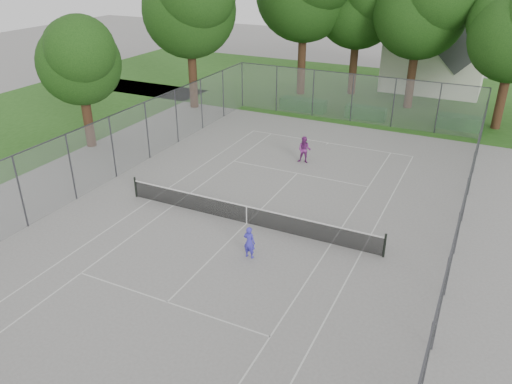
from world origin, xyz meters
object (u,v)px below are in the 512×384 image
at_px(house, 438,42).
at_px(girl_player, 249,242).
at_px(woman_player, 304,150).
at_px(tennis_net, 247,214).

xyz_separation_m(house, girl_player, (-2.57, -31.81, -3.44)).
bearing_deg(house, girl_player, -94.61).
relative_size(house, woman_player, 6.34).
distance_m(girl_player, woman_player, 10.63).
bearing_deg(girl_player, house, -92.69).
bearing_deg(tennis_net, girl_player, -60.78).
relative_size(girl_player, woman_player, 0.88).
bearing_deg(woman_player, girl_player, -88.56).
xyz_separation_m(tennis_net, house, (3.94, 29.37, 3.64)).
bearing_deg(tennis_net, house, 82.37).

